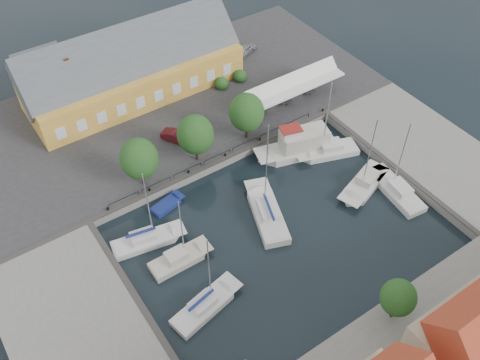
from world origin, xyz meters
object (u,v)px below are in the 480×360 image
at_px(center_sailboat, 267,214).
at_px(west_boat_d, 206,307).
at_px(car_silver, 246,49).
at_px(car_red, 177,137).
at_px(launch_nw, 167,205).
at_px(warehouse, 127,70).
at_px(west_boat_a, 147,241).
at_px(tent_canopy, 293,85).
at_px(west_boat_b, 179,260).
at_px(east_boat_c, 397,192).
at_px(east_boat_b, 365,184).
at_px(trawler, 300,146).
at_px(east_boat_a, 328,152).

height_order(center_sailboat, west_boat_d, center_sailboat).
bearing_deg(car_silver, center_sailboat, 130.87).
xyz_separation_m(car_red, west_boat_d, (-8.95, -20.96, -1.40)).
xyz_separation_m(west_boat_d, launch_nw, (3.19, 13.25, -0.18)).
xyz_separation_m(warehouse, car_red, (0.30, -12.24, -2.75)).
xyz_separation_m(car_red, west_boat_a, (-9.95, -11.03, -1.40)).
xyz_separation_m(tent_canopy, car_silver, (1.44, 12.83, -2.00)).
relative_size(west_boat_a, west_boat_b, 1.13).
xyz_separation_m(center_sailboat, east_boat_c, (14.07, -5.49, -0.10)).
bearing_deg(launch_nw, west_boat_a, -141.59).
bearing_deg(tent_canopy, west_boat_a, -160.27).
xyz_separation_m(warehouse, east_boat_b, (14.67, -29.92, -4.17)).
distance_m(west_boat_d, launch_nw, 13.63).
bearing_deg(center_sailboat, east_boat_c, -21.32).
xyz_separation_m(center_sailboat, launch_nw, (-8.22, 7.37, -0.27)).
bearing_deg(west_boat_a, tent_canopy, 19.73).
height_order(center_sailboat, east_boat_c, center_sailboat).
bearing_deg(west_boat_d, east_boat_c, 0.89).
bearing_deg(west_boat_b, tent_canopy, 28.45).
bearing_deg(car_red, west_boat_b, -149.60).
distance_m(warehouse, west_boat_d, 34.56).
height_order(car_red, launch_nw, car_red).
xyz_separation_m(trawler, west_boat_d, (-20.62, -11.88, -0.75)).
relative_size(east_boat_b, west_boat_b, 1.19).
relative_size(trawler, launch_nw, 2.50).
height_order(warehouse, west_boat_d, warehouse).
relative_size(tent_canopy, west_boat_a, 1.34).
bearing_deg(warehouse, west_boat_b, -106.47).
distance_m(warehouse, east_boat_c, 37.10).
xyz_separation_m(warehouse, west_boat_b, (-8.04, -27.21, -4.17)).
bearing_deg(center_sailboat, car_silver, 59.83).
bearing_deg(center_sailboat, east_boat_b, -12.33).
bearing_deg(car_silver, west_boat_b, 116.16).
distance_m(tent_canopy, launch_nw, 23.17).
xyz_separation_m(car_silver, east_boat_a, (-3.29, -22.36, -1.42)).
height_order(car_silver, west_boat_d, west_boat_d).
bearing_deg(trawler, west_boat_b, -163.62).
bearing_deg(car_red, east_boat_c, -81.70).
relative_size(car_silver, east_boat_b, 0.37).
relative_size(tent_canopy, center_sailboat, 1.10).
bearing_deg(east_boat_b, east_boat_c, -53.24).
relative_size(west_boat_d, launch_nw, 2.43).
height_order(west_boat_b, west_boat_d, west_boat_d).
xyz_separation_m(warehouse, car_silver, (18.03, -1.03, -2.74)).
height_order(east_boat_a, west_boat_b, east_boat_a).
bearing_deg(west_boat_b, east_boat_c, -12.69).
height_order(warehouse, trawler, warehouse).
relative_size(east_boat_b, west_boat_a, 1.05).
xyz_separation_m(west_boat_a, west_boat_b, (1.61, -3.94, -0.01)).
relative_size(trawler, west_boat_a, 1.01).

